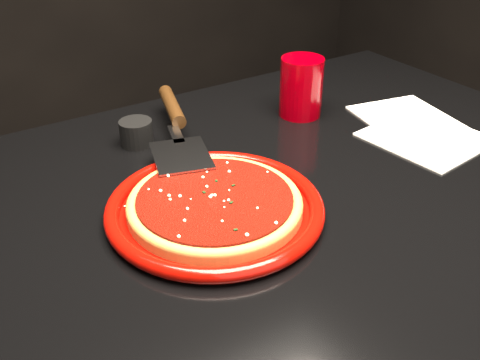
# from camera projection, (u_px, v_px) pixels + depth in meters

# --- Properties ---
(plate) EXTENTS (0.36, 0.36, 0.02)m
(plate) POSITION_uv_depth(u_px,v_px,m) (215.00, 208.00, 0.73)
(plate) COLOR #7F0602
(plate) RESTS_ON table
(pizza_crust) EXTENTS (0.29, 0.29, 0.01)m
(pizza_crust) POSITION_uv_depth(u_px,v_px,m) (215.00, 206.00, 0.73)
(pizza_crust) COLOR olive
(pizza_crust) RESTS_ON plate
(pizza_crust_rim) EXTENTS (0.29, 0.29, 0.02)m
(pizza_crust_rim) POSITION_uv_depth(u_px,v_px,m) (215.00, 202.00, 0.72)
(pizza_crust_rim) COLOR olive
(pizza_crust_rim) RESTS_ON plate
(pizza_sauce) EXTENTS (0.25, 0.25, 0.01)m
(pizza_sauce) POSITION_uv_depth(u_px,v_px,m) (215.00, 199.00, 0.72)
(pizza_sauce) COLOR maroon
(pizza_sauce) RESTS_ON plate
(parmesan_dusting) EXTENTS (0.20, 0.20, 0.01)m
(parmesan_dusting) POSITION_uv_depth(u_px,v_px,m) (215.00, 196.00, 0.72)
(parmesan_dusting) COLOR #FFF5C8
(parmesan_dusting) RESTS_ON plate
(basil_flecks) EXTENTS (0.19, 0.19, 0.00)m
(basil_flecks) POSITION_uv_depth(u_px,v_px,m) (215.00, 196.00, 0.72)
(basil_flecks) COLOR black
(basil_flecks) RESTS_ON plate
(pizza_server) EXTENTS (0.20, 0.37, 0.03)m
(pizza_server) POSITION_uv_depth(u_px,v_px,m) (177.00, 125.00, 0.88)
(pizza_server) COLOR #B2B4B9
(pizza_server) RESTS_ON plate
(cup) EXTENTS (0.08, 0.08, 0.11)m
(cup) POSITION_uv_depth(u_px,v_px,m) (301.00, 87.00, 0.99)
(cup) COLOR #920007
(cup) RESTS_ON table
(napkin_a) EXTENTS (0.20, 0.20, 0.00)m
(napkin_a) POSITION_uv_depth(u_px,v_px,m) (426.00, 137.00, 0.93)
(napkin_a) COLOR white
(napkin_a) RESTS_ON table
(napkin_b) EXTENTS (0.19, 0.20, 0.00)m
(napkin_b) POSITION_uv_depth(u_px,v_px,m) (406.00, 118.00, 1.00)
(napkin_b) COLOR white
(napkin_b) RESTS_ON table
(ramekin) EXTENTS (0.06, 0.06, 0.04)m
(ramekin) POSITION_uv_depth(u_px,v_px,m) (136.00, 133.00, 0.90)
(ramekin) COLOR black
(ramekin) RESTS_ON table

